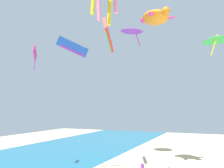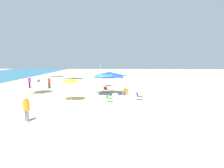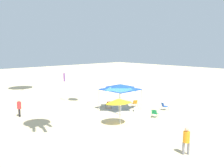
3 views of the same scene
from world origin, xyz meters
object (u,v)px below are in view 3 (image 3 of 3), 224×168
at_px(folding_chair_facing_ocean, 155,113).
at_px(cooler_box, 136,109).
at_px(beach_umbrella, 118,101).
at_px(person_watching_sky, 19,106).
at_px(folding_chair_right_of_tent, 109,104).
at_px(banner_flag, 65,84).
at_px(folding_chair_left_of_tent, 164,106).
at_px(person_far_stroller, 186,139).
at_px(canopy_tent, 120,87).
at_px(folding_chair_near_cooler, 135,103).

bearing_deg(folding_chair_facing_ocean, cooler_box, -33.98).
distance_m(beach_umbrella, person_watching_sky, 10.00).
bearing_deg(folding_chair_right_of_tent, beach_umbrella, 83.05).
bearing_deg(folding_chair_right_of_tent, banner_flag, -51.79).
distance_m(folding_chair_left_of_tent, person_far_stroller, 11.58).
relative_size(canopy_tent, person_far_stroller, 1.90).
bearing_deg(banner_flag, cooler_box, -165.22).
distance_m(folding_chair_right_of_tent, folding_chair_near_cooler, 3.01).
bearing_deg(folding_chair_near_cooler, cooler_box, 72.93).
xyz_separation_m(folding_chair_right_of_tent, cooler_box, (-2.89, -1.25, -0.27)).
xyz_separation_m(canopy_tent, beach_umbrella, (-3.67, 3.89, -0.37)).
relative_size(folding_chair_left_of_tent, folding_chair_right_of_tent, 1.00).
relative_size(beach_umbrella, folding_chair_right_of_tent, 2.97).
relative_size(folding_chair_facing_ocean, person_watching_sky, 0.48).
relative_size(canopy_tent, folding_chair_near_cooler, 4.13).
relative_size(folding_chair_right_of_tent, person_watching_sky, 0.48).
xyz_separation_m(folding_chair_left_of_tent, cooler_box, (1.76, 2.57, -0.27)).
distance_m(folding_chair_left_of_tent, folding_chair_near_cooler, 3.37).
bearing_deg(folding_chair_right_of_tent, cooler_box, 140.79).
height_order(folding_chair_facing_ocean, person_watching_sky, person_watching_sky).
bearing_deg(person_watching_sky, folding_chair_near_cooler, -100.66).
xyz_separation_m(folding_chair_left_of_tent, folding_chair_facing_ocean, (-1.13, 3.15, 0.00)).
height_order(folding_chair_facing_ocean, person_far_stroller, person_far_stroller).
relative_size(folding_chair_near_cooler, cooler_box, 1.11).
bearing_deg(folding_chair_facing_ocean, person_watching_sky, 22.42).
xyz_separation_m(canopy_tent, cooler_box, (-1.62, -0.74, -2.28)).
distance_m(cooler_box, person_watching_sky, 11.79).
distance_m(canopy_tent, beach_umbrella, 5.36).
distance_m(beach_umbrella, person_far_stroller, 7.68).
bearing_deg(folding_chair_facing_ocean, canopy_tent, -20.67).
distance_m(canopy_tent, person_watching_sky, 10.42).
bearing_deg(folding_chair_facing_ocean, banner_flag, -13.72).
height_order(person_watching_sky, person_far_stroller, person_far_stroller).
bearing_deg(person_watching_sky, banner_flag, -53.07).
distance_m(folding_chair_right_of_tent, cooler_box, 3.16).
xyz_separation_m(beach_umbrella, person_watching_sky, (8.44, 5.25, -1.11)).
xyz_separation_m(folding_chair_facing_ocean, cooler_box, (2.90, -0.58, -0.27)).
xyz_separation_m(folding_chair_right_of_tent, folding_chair_near_cooler, (-1.51, -2.61, 0.00)).
bearing_deg(folding_chair_facing_ocean, person_far_stroller, 118.19).
bearing_deg(beach_umbrella, folding_chair_right_of_tent, -34.34).
distance_m(folding_chair_near_cooler, banner_flag, 9.24).
bearing_deg(canopy_tent, person_watching_sky, 62.45).
bearing_deg(banner_flag, folding_chair_facing_ocean, -171.14).
relative_size(folding_chair_facing_ocean, person_far_stroller, 0.46).
height_order(folding_chair_facing_ocean, cooler_box, folding_chair_facing_ocean).
relative_size(canopy_tent, banner_flag, 0.93).
bearing_deg(person_watching_sky, folding_chair_left_of_tent, -109.88).
xyz_separation_m(cooler_box, banner_flag, (9.60, 2.53, 1.98)).
height_order(canopy_tent, banner_flag, banner_flag).
height_order(beach_umbrella, folding_chair_left_of_tent, beach_umbrella).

